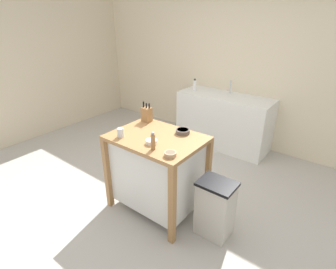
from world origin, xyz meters
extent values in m
plane|color=#ADA8A0|center=(0.00, 0.00, 0.00)|extent=(6.86, 6.86, 0.00)
cube|color=beige|center=(0.00, 2.27, 1.30)|extent=(5.86, 0.10, 2.60)
cube|color=beige|center=(-2.93, 0.83, 1.30)|extent=(0.10, 2.87, 2.60)
cube|color=#9E7042|center=(0.15, -0.03, 0.90)|extent=(0.98, 0.73, 0.04)
cube|color=silver|center=(0.15, -0.03, 0.49)|extent=(0.88, 0.63, 0.78)
cube|color=#9E7042|center=(-0.31, -0.36, 0.44)|extent=(0.06, 0.06, 0.88)
cube|color=#9E7042|center=(0.62, -0.36, 0.44)|extent=(0.06, 0.06, 0.88)
cube|color=#9E7042|center=(-0.31, 0.30, 0.44)|extent=(0.06, 0.06, 0.88)
cube|color=#9E7042|center=(0.62, 0.30, 0.44)|extent=(0.06, 0.06, 0.88)
cube|color=#9E7042|center=(-0.22, 0.23, 1.01)|extent=(0.11, 0.09, 0.17)
cylinder|color=black|center=(-0.26, 0.23, 1.13)|extent=(0.02, 0.02, 0.07)
cylinder|color=black|center=(-0.22, 0.23, 1.12)|extent=(0.02, 0.02, 0.06)
cylinder|color=black|center=(-0.17, 0.23, 1.12)|extent=(0.02, 0.02, 0.06)
cylinder|color=tan|center=(0.52, -0.27, 0.94)|extent=(0.11, 0.11, 0.04)
cylinder|color=brown|center=(0.52, -0.27, 0.96)|extent=(0.09, 0.09, 0.01)
cylinder|color=silver|center=(0.22, -0.19, 0.94)|extent=(0.11, 0.11, 0.04)
cylinder|color=gray|center=(0.22, -0.19, 0.96)|extent=(0.09, 0.09, 0.01)
cylinder|color=#564C47|center=(0.33, 0.21, 0.94)|extent=(0.15, 0.15, 0.05)
cylinder|color=#342D2A|center=(0.33, 0.21, 0.96)|extent=(0.13, 0.13, 0.01)
cylinder|color=silver|center=(-0.14, -0.27, 0.97)|extent=(0.07, 0.07, 0.10)
cylinder|color=#9E7042|center=(0.31, -0.27, 1.00)|extent=(0.04, 0.04, 0.16)
sphere|color=#99999E|center=(0.31, -0.27, 1.09)|extent=(0.03, 0.03, 0.03)
cube|color=#B7B2A8|center=(0.89, 0.00, 0.30)|extent=(0.34, 0.26, 0.60)
cube|color=black|center=(0.89, 0.00, 0.61)|extent=(0.36, 0.28, 0.03)
cube|color=silver|center=(0.00, 1.92, 0.44)|extent=(1.54, 0.60, 0.89)
cube|color=silver|center=(0.00, 1.90, 0.87)|extent=(0.44, 0.36, 0.03)
cylinder|color=#B7BCC1|center=(0.00, 2.06, 1.00)|extent=(0.02, 0.02, 0.22)
cylinder|color=white|center=(-0.56, 1.85, 0.98)|extent=(0.06, 0.06, 0.18)
cylinder|color=black|center=(-0.56, 1.85, 1.08)|extent=(0.03, 0.03, 0.02)
camera|label=1|loc=(1.79, -1.95, 2.11)|focal=28.18mm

